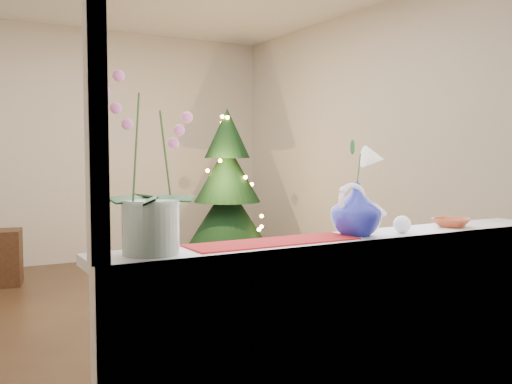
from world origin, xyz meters
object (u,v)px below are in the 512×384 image
Objects in this scene: orchid_pot at (150,164)px; amber_dish at (452,223)px; swan at (362,211)px; paperweight at (402,224)px; xmas_tree at (227,189)px; blue_vase at (356,205)px.

amber_dish is (1.47, -0.01, -0.29)m from orchid_pot.
swan reaches higher than paperweight.
xmas_tree is at bearing 59.79° from orchid_pot.
blue_vase reaches higher than paperweight.
paperweight is (0.22, -0.05, -0.09)m from blue_vase.
swan is at bearing 170.67° from paperweight.
blue_vase is 3.88m from xmas_tree.
paperweight is at bearing -174.40° from amber_dish.
orchid_pot reaches higher than blue_vase.
amber_dish is at bearing 5.60° from paperweight.
paperweight is at bearing -105.34° from xmas_tree.
blue_vase is 1.78× the size of amber_dish.
orchid_pot is 2.41× the size of blue_vase.
swan is 3.26× the size of paperweight.
paperweight is at bearing -11.98° from blue_vase.
blue_vase is at bearing -108.62° from xmas_tree.
orchid_pot is 0.35× the size of xmas_tree.
xmas_tree is at bearing 71.38° from blue_vase.
xmas_tree is at bearing 74.66° from paperweight.
amber_dish is (0.56, -0.01, -0.11)m from blue_vase.
swan is 0.21m from paperweight.
orchid_pot is 8.18× the size of paperweight.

